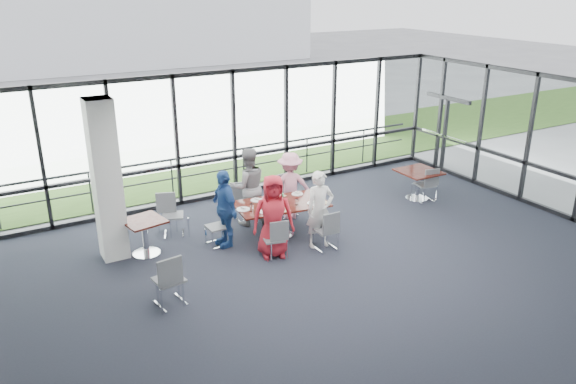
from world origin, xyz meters
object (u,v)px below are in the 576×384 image
side_table_left (144,226)px  diner_near_left (273,216)px  chair_spare_r (425,185)px  chair_spare_lb (173,216)px  chair_main_nr (326,230)px  chair_main_fr (286,196)px  diner_far_right (290,186)px  diner_end (224,208)px  diner_near_right (320,210)px  chair_main_fl (246,203)px  structural_column (107,181)px  side_table_right (419,175)px  main_table (281,208)px  chair_main_end (217,227)px  chair_main_nl (273,239)px  diner_far_left (248,187)px  chair_spare_la (169,280)px

side_table_left → diner_near_left: bearing=-30.7°
chair_spare_r → chair_spare_lb: bearing=179.9°
chair_main_nr → chair_main_fr: chair_main_fr is taller
diner_far_right → diner_end: diner_end is taller
chair_spare_lb → diner_near_right: bearing=161.0°
chair_main_fl → chair_spare_r: (4.43, -1.05, -0.01)m
structural_column → side_table_right: (7.41, -0.63, -0.95)m
main_table → chair_main_end: bearing=177.1°
side_table_right → chair_main_fl: 4.45m
chair_main_nl → chair_main_nr: size_ratio=0.98×
diner_near_right → diner_far_left: bearing=121.5°
diner_far_right → diner_far_left: bearing=12.4°
chair_main_nr → chair_main_fl: bearing=111.8°
chair_main_end → diner_near_right: bearing=57.2°
chair_main_fl → chair_main_fr: (0.96, -0.12, 0.03)m
diner_far_right → chair_main_fl: (-0.98, 0.29, -0.35)m
chair_main_nr → chair_spare_r: chair_spare_r is taller
chair_main_nl → chair_main_nr: bearing=1.9°
diner_near_left → chair_main_nr: bearing=4.1°
side_table_left → chair_spare_lb: chair_spare_lb is taller
diner_far_left → diner_far_right: (0.99, -0.16, -0.11)m
diner_near_right → diner_far_right: size_ratio=1.03×
chair_main_nl → chair_main_fr: bearing=66.0°
side_table_left → chair_main_fl: (2.49, 0.48, -0.17)m
chair_main_fl → structural_column: bearing=15.4°
side_table_left → diner_near_right: 3.54m
chair_spare_la → side_table_left: bearing=76.7°
diner_far_left → structural_column: bearing=11.9°
chair_main_fr → chair_main_end: size_ratio=1.13×
main_table → side_table_right: 4.04m
chair_main_fr → chair_main_nl: bearing=47.8°
side_table_right → chair_main_fr: chair_main_fr is taller
main_table → structural_column: bearing=173.7°
chair_main_nr → chair_spare_r: 3.78m
diner_near_left → diner_end: diner_near_left is taller
chair_main_fl → diner_near_left: bearing=92.0°
diner_far_right → chair_spare_lb: (-2.68, 0.42, -0.33)m
chair_main_nl → chair_spare_lb: size_ratio=0.90×
main_table → side_table_left: size_ratio=2.35×
structural_column → main_table: size_ratio=1.56×
side_table_right → diner_far_left: 4.44m
side_table_right → structural_column: bearing=175.1°
structural_column → chair_main_fr: size_ratio=3.45×
chair_main_nl → diner_far_right: bearing=62.7°
diner_near_left → chair_main_end: size_ratio=2.06×
chair_main_nl → chair_main_fl: chair_main_fl is taller
chair_spare_lb → chair_spare_r: 6.24m
chair_spare_la → chair_spare_lb: size_ratio=1.04×
side_table_right → chair_main_nr: 3.78m
chair_spare_r → chair_main_nr: bearing=-153.3°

